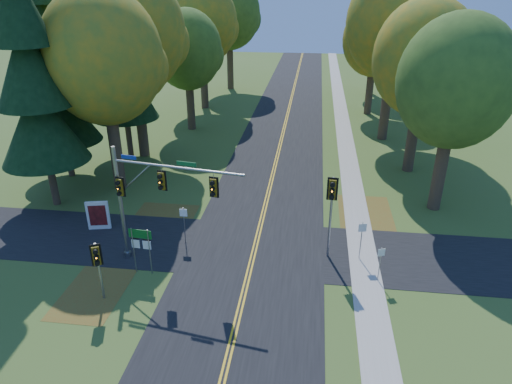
# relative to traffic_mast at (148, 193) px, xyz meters

# --- Properties ---
(ground) EXTENTS (160.00, 160.00, 0.00)m
(ground) POSITION_rel_traffic_mast_xyz_m (5.29, 0.07, -4.23)
(ground) COLOR #405C20
(ground) RESTS_ON ground
(road_main) EXTENTS (8.00, 160.00, 0.02)m
(road_main) POSITION_rel_traffic_mast_xyz_m (5.29, 0.07, -4.22)
(road_main) COLOR black
(road_main) RESTS_ON ground
(road_cross) EXTENTS (60.00, 6.00, 0.02)m
(road_cross) POSITION_rel_traffic_mast_xyz_m (5.29, 2.07, -4.22)
(road_cross) COLOR black
(road_cross) RESTS_ON ground
(centerline_left) EXTENTS (0.10, 160.00, 0.01)m
(centerline_left) POSITION_rel_traffic_mast_xyz_m (5.19, 0.07, -4.20)
(centerline_left) COLOR gold
(centerline_left) RESTS_ON road_main
(centerline_right) EXTENTS (0.10, 160.00, 0.01)m
(centerline_right) POSITION_rel_traffic_mast_xyz_m (5.39, 0.07, -4.20)
(centerline_right) COLOR gold
(centerline_right) RESTS_ON road_main
(sidewalk_east) EXTENTS (1.60, 160.00, 0.06)m
(sidewalk_east) POSITION_rel_traffic_mast_xyz_m (11.49, 0.07, -4.20)
(sidewalk_east) COLOR #9E998E
(sidewalk_east) RESTS_ON ground
(leaf_patch_w_near) EXTENTS (4.00, 6.00, 0.00)m
(leaf_patch_w_near) POSITION_rel_traffic_mast_xyz_m (-1.21, 4.07, -4.22)
(leaf_patch_w_near) COLOR brown
(leaf_patch_w_near) RESTS_ON ground
(leaf_patch_e) EXTENTS (3.50, 8.00, 0.00)m
(leaf_patch_e) POSITION_rel_traffic_mast_xyz_m (12.09, 6.07, -4.22)
(leaf_patch_e) COLOR brown
(leaf_patch_e) RESTS_ON ground
(leaf_patch_w_far) EXTENTS (3.00, 5.00, 0.00)m
(leaf_patch_w_far) POSITION_rel_traffic_mast_xyz_m (-2.21, -2.93, -4.22)
(leaf_patch_w_far) COLOR brown
(leaf_patch_w_far) RESTS_ON ground
(tree_w_a) EXTENTS (8.00, 8.00, 14.15)m
(tree_w_a) POSITION_rel_traffic_mast_xyz_m (-5.83, 9.45, 5.26)
(tree_w_a) COLOR #38281C
(tree_w_a) RESTS_ON ground
(tree_e_a) EXTENTS (7.20, 7.20, 12.73)m
(tree_e_a) POSITION_rel_traffic_mast_xyz_m (16.86, 8.84, 4.30)
(tree_e_a) COLOR #38281C
(tree_e_a) RESTS_ON ground
(tree_w_b) EXTENTS (8.60, 8.60, 15.38)m
(tree_w_b) POSITION_rel_traffic_mast_xyz_m (-6.43, 16.36, 6.14)
(tree_w_b) COLOR #38281C
(tree_w_b) RESTS_ON ground
(tree_e_b) EXTENTS (7.60, 7.60, 13.33)m
(tree_e_b) POSITION_rel_traffic_mast_xyz_m (16.26, 15.65, 4.67)
(tree_e_b) COLOR #38281C
(tree_e_b) RESTS_ON ground
(tree_w_c) EXTENTS (6.80, 6.80, 11.91)m
(tree_w_c) POSITION_rel_traffic_mast_xyz_m (-4.24, 24.54, 3.72)
(tree_w_c) COLOR #38281C
(tree_w_c) RESTS_ON ground
(tree_e_c) EXTENTS (8.80, 8.80, 15.79)m
(tree_e_c) POSITION_rel_traffic_mast_xyz_m (15.17, 23.76, 6.43)
(tree_e_c) COLOR #38281C
(tree_e_c) RESTS_ON ground
(tree_w_d) EXTENTS (8.20, 8.20, 14.56)m
(tree_w_d) POSITION_rel_traffic_mast_xyz_m (-4.83, 33.25, 5.55)
(tree_w_d) COLOR #38281C
(tree_w_d) RESTS_ON ground
(tree_e_d) EXTENTS (7.00, 7.00, 12.32)m
(tree_e_d) POSITION_rel_traffic_mast_xyz_m (14.56, 32.94, 4.01)
(tree_e_d) COLOR #38281C
(tree_e_d) RESTS_ON ground
(tree_w_e) EXTENTS (8.40, 8.40, 14.97)m
(tree_w_e) POSITION_rel_traffic_mast_xyz_m (-3.63, 44.15, 5.85)
(tree_w_e) COLOR #38281C
(tree_w_e) RESTS_ON ground
(tree_e_e) EXTENTS (7.80, 7.80, 13.74)m
(tree_e_e) POSITION_rel_traffic_mast_xyz_m (15.77, 43.65, 4.96)
(tree_e_e) COLOR #38281C
(tree_e_e) RESTS_ON ground
(pine_a) EXTENTS (5.60, 5.60, 19.48)m
(pine_a) POSITION_rel_traffic_mast_xyz_m (-9.21, 6.07, 4.95)
(pine_a) COLOR #38281C
(pine_a) RESTS_ON ground
(pine_b) EXTENTS (5.60, 5.60, 17.31)m
(pine_b) POSITION_rel_traffic_mast_xyz_m (-10.71, 11.07, 3.93)
(pine_b) COLOR #38281C
(pine_b) RESTS_ON ground
(pine_c) EXTENTS (5.60, 5.60, 20.56)m
(pine_c) POSITION_rel_traffic_mast_xyz_m (-7.71, 16.07, 5.46)
(pine_c) COLOR #38281C
(pine_c) RESTS_ON ground
(traffic_mast) EXTENTS (7.17, 1.42, 6.57)m
(traffic_mast) POSITION_rel_traffic_mast_xyz_m (0.00, 0.00, 0.00)
(traffic_mast) COLOR gray
(traffic_mast) RESTS_ON ground
(east_signal_pole) EXTENTS (0.57, 0.66, 4.95)m
(east_signal_pole) POSITION_rel_traffic_mast_xyz_m (9.47, 1.59, -0.47)
(east_signal_pole) COLOR gray
(east_signal_pole) RESTS_ON ground
(ped_signal_pole) EXTENTS (0.47, 0.58, 3.22)m
(ped_signal_pole) POSITION_rel_traffic_mast_xyz_m (-1.41, -3.62, -1.83)
(ped_signal_pole) COLOR #989BA0
(ped_signal_pole) RESTS_ON ground
(route_sign_cluster) EXTENTS (1.25, 0.16, 2.69)m
(route_sign_cluster) POSITION_rel_traffic_mast_xyz_m (-0.27, -1.09, -2.33)
(route_sign_cluster) COLOR gray
(route_sign_cluster) RESTS_ON ground
(info_kiosk) EXTENTS (1.37, 0.48, 1.89)m
(info_kiosk) POSITION_rel_traffic_mast_xyz_m (-4.68, 3.09, -3.29)
(info_kiosk) COLOR silver
(info_kiosk) RESTS_ON ground
(reg_sign_e_north) EXTENTS (0.45, 0.14, 2.36)m
(reg_sign_e_north) POSITION_rel_traffic_mast_xyz_m (11.25, 1.66, -2.61)
(reg_sign_e_north) COLOR gray
(reg_sign_e_north) RESTS_ON ground
(reg_sign_e_south) EXTENTS (0.37, 0.17, 2.05)m
(reg_sign_e_south) POSITION_rel_traffic_mast_xyz_m (12.05, -0.30, -2.83)
(reg_sign_e_south) COLOR gray
(reg_sign_e_south) RESTS_ON ground
(reg_sign_w) EXTENTS (0.44, 0.07, 2.32)m
(reg_sign_w) POSITION_rel_traffic_mast_xyz_m (1.09, 2.20, -2.64)
(reg_sign_w) COLOR gray
(reg_sign_w) RESTS_ON ground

